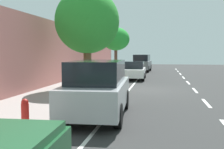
# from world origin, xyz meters

# --- Properties ---
(ground) EXTENTS (71.67, 71.67, 0.00)m
(ground) POSITION_xyz_m (0.00, 0.00, 0.00)
(ground) COLOR #2F2F2F
(sidewalk) EXTENTS (3.58, 44.79, 0.14)m
(sidewalk) POSITION_xyz_m (4.08, 0.00, 0.07)
(sidewalk) COLOR gray
(sidewalk) RESTS_ON ground
(curb_edge) EXTENTS (0.16, 44.79, 0.14)m
(curb_edge) POSITION_xyz_m (2.21, 0.00, 0.07)
(curb_edge) COLOR gray
(curb_edge) RESTS_ON ground
(lane_stripe_centre) EXTENTS (0.14, 44.20, 0.01)m
(lane_stripe_centre) POSITION_xyz_m (-3.18, -0.30, 0.00)
(lane_stripe_centre) COLOR white
(lane_stripe_centre) RESTS_ON ground
(lane_stripe_bike_edge) EXTENTS (0.12, 44.79, 0.01)m
(lane_stripe_bike_edge) POSITION_xyz_m (0.74, 0.00, 0.00)
(lane_stripe_bike_edge) COLOR white
(lane_stripe_bike_edge) RESTS_ON ground
(building_facade) EXTENTS (0.50, 44.79, 4.35)m
(building_facade) POSITION_xyz_m (6.13, 0.00, 2.18)
(building_facade) COLOR #B06763
(building_facade) RESTS_ON ground
(parked_suv_grey_nearest) EXTENTS (2.15, 4.79, 1.99)m
(parked_suv_grey_nearest) POSITION_xyz_m (1.04, -15.89, 1.03)
(parked_suv_grey_nearest) COLOR slate
(parked_suv_grey_nearest) RESTS_ON ground
(parked_sedan_white_second) EXTENTS (1.89, 4.43, 1.52)m
(parked_sedan_white_second) POSITION_xyz_m (1.05, -6.34, 0.75)
(parked_sedan_white_second) COLOR white
(parked_sedan_white_second) RESTS_ON ground
(parked_suv_silver_mid) EXTENTS (2.15, 4.79, 1.99)m
(parked_suv_silver_mid) POSITION_xyz_m (1.06, 7.24, 1.03)
(parked_suv_silver_mid) COLOR #B7BABF
(parked_suv_silver_mid) RESTS_ON ground
(bicycle_at_curb) EXTENTS (1.75, 0.46, 0.76)m
(bicycle_at_curb) POSITION_xyz_m (1.75, 2.78, 0.38)
(bicycle_at_curb) COLOR black
(bicycle_at_curb) RESTS_ON ground
(cyclist_with_backpack) EXTENTS (0.49, 0.60, 1.66)m
(cyclist_with_backpack) POSITION_xyz_m (1.97, 2.33, 1.00)
(cyclist_with_backpack) COLOR #C6B284
(cyclist_with_backpack) RESTS_ON ground
(street_tree_near_cyclist) EXTENTS (2.61, 2.61, 4.49)m
(street_tree_near_cyclist) POSITION_xyz_m (3.09, -9.35, 3.50)
(street_tree_near_cyclist) COLOR brown
(street_tree_near_cyclist) RESTS_ON sidewalk
(street_tree_mid_block) EXTENTS (3.72, 3.72, 5.80)m
(street_tree_mid_block) POSITION_xyz_m (3.09, 1.07, 4.04)
(street_tree_mid_block) COLOR brown
(street_tree_mid_block) RESTS_ON sidewalk
(pedestrian_on_phone) EXTENTS (0.24, 0.62, 1.68)m
(pedestrian_on_phone) POSITION_xyz_m (4.60, -5.45, 1.09)
(pedestrian_on_phone) COLOR black
(pedestrian_on_phone) RESTS_ON sidewalk
(fire_hydrant) EXTENTS (0.22, 0.22, 0.84)m
(fire_hydrant) POSITION_xyz_m (2.64, 9.56, 0.57)
(fire_hydrant) COLOR red
(fire_hydrant) RESTS_ON sidewalk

